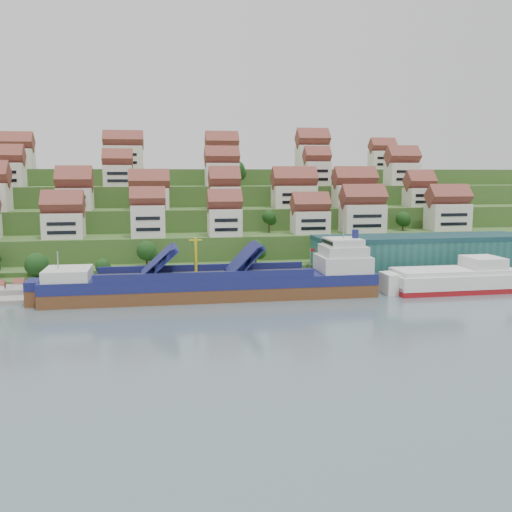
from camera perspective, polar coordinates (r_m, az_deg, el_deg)
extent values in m
plane|color=slate|center=(135.96, -0.81, -4.22)|extent=(300.00, 300.00, 0.00)
cube|color=gray|center=(154.36, 5.64, -2.34)|extent=(180.00, 14.00, 2.20)
cube|color=gray|center=(150.49, -24.01, -3.53)|extent=(45.00, 20.00, 1.00)
cube|color=#2D4C1E|center=(219.80, -4.41, 1.06)|extent=(260.00, 128.00, 4.00)
cube|color=#2D4C1E|center=(224.34, -4.55, 2.10)|extent=(260.00, 118.00, 11.00)
cube|color=#2D4C1E|center=(231.93, -4.75, 3.17)|extent=(260.00, 102.00, 18.00)
cube|color=#2D4C1E|center=(239.60, -4.93, 4.17)|extent=(260.00, 86.00, 25.00)
cube|color=#2D4C1E|center=(248.36, -5.13, 5.00)|extent=(260.00, 68.00, 31.00)
cube|color=silver|center=(172.29, -18.67, 2.90)|extent=(11.17, 8.57, 7.23)
cube|color=silver|center=(168.48, -10.74, 3.44)|extent=(9.68, 7.03, 9.31)
cube|color=silver|center=(169.28, -3.16, 3.37)|extent=(9.62, 7.62, 8.03)
cube|color=silver|center=(177.01, 5.43, 3.37)|extent=(10.97, 7.73, 6.89)
cube|color=silver|center=(182.46, 10.61, 3.71)|extent=(13.08, 8.26, 8.79)
cube|color=silver|center=(196.63, 18.61, 3.72)|extent=(12.97, 8.31, 8.63)
cube|color=silver|center=(186.85, -17.64, 5.44)|extent=(10.55, 8.98, 6.93)
cube|color=silver|center=(186.19, -10.59, 5.65)|extent=(12.22, 7.90, 6.76)
cube|color=silver|center=(184.98, -3.18, 5.83)|extent=(9.49, 8.56, 7.22)
cube|color=silver|center=(192.66, 3.82, 5.93)|extent=(14.18, 8.36, 7.33)
cube|color=silver|center=(196.61, 9.81, 5.91)|extent=(13.77, 8.18, 7.53)
cube|color=silver|center=(207.04, 16.00, 5.67)|extent=(9.27, 8.04, 6.44)
cube|color=silver|center=(204.70, -23.60, 7.44)|extent=(10.53, 7.86, 7.83)
cube|color=silver|center=(200.89, -13.62, 7.79)|extent=(9.60, 7.30, 7.18)
cube|color=silver|center=(201.29, -3.42, 8.12)|extent=(11.40, 7.79, 7.98)
cube|color=silver|center=(207.33, 6.09, 8.17)|extent=(8.90, 7.14, 8.59)
cube|color=silver|center=(222.04, 14.39, 7.92)|extent=(11.40, 8.47, 8.27)
cube|color=silver|center=(224.49, -22.92, 8.93)|extent=(12.36, 8.03, 7.14)
cube|color=silver|center=(220.42, -13.09, 9.56)|extent=(14.02, 7.51, 8.55)
cube|color=silver|center=(219.70, -3.43, 9.70)|extent=(11.87, 8.15, 8.08)
cube|color=silver|center=(227.00, 5.66, 9.78)|extent=(12.02, 8.73, 9.24)
cube|color=silver|center=(241.08, 12.50, 9.32)|extent=(9.98, 7.05, 7.44)
ellipsoid|color=#1A4216|center=(160.99, -0.04, 0.68)|extent=(5.49, 5.49, 5.49)
ellipsoid|color=#1A4216|center=(158.75, -10.90, 0.52)|extent=(5.44, 5.44, 5.44)
ellipsoid|color=#1A4216|center=(192.02, 14.50, 3.60)|extent=(4.82, 4.82, 4.82)
ellipsoid|color=#1A4216|center=(178.70, 1.31, 3.92)|extent=(4.33, 4.33, 4.33)
ellipsoid|color=#1A4216|center=(201.25, 8.43, 6.60)|extent=(5.18, 5.18, 5.18)
ellipsoid|color=#1A4216|center=(192.83, -18.87, 5.65)|extent=(5.19, 5.19, 5.19)
ellipsoid|color=#1A4216|center=(206.27, -2.09, 8.58)|extent=(7.13, 7.13, 7.13)
ellipsoid|color=#1A4216|center=(213.74, 4.44, 8.25)|extent=(4.54, 4.54, 4.54)
ellipsoid|color=#1A4216|center=(214.19, 6.85, 8.12)|extent=(4.65, 4.65, 4.65)
ellipsoid|color=#1A4216|center=(154.72, -21.08, -0.82)|extent=(6.06, 6.06, 6.06)
ellipsoid|color=#1A4216|center=(152.54, -15.09, -0.99)|extent=(3.91, 3.91, 3.91)
cube|color=#205750|center=(166.65, 16.14, 0.28)|extent=(60.00, 15.00, 10.00)
cylinder|color=gray|center=(148.22, 5.44, -0.78)|extent=(0.16, 0.16, 8.00)
cube|color=maroon|center=(147.87, 5.69, 0.61)|extent=(1.20, 0.05, 0.80)
cube|color=white|center=(148.29, -24.23, -3.07)|extent=(2.40, 2.20, 2.20)
cube|color=white|center=(148.79, -22.60, -2.94)|extent=(2.40, 2.20, 2.20)
cube|color=brown|center=(135.99, -4.31, -3.81)|extent=(78.02, 12.42, 5.00)
cube|color=navy|center=(135.34, -4.32, -2.44)|extent=(78.02, 12.54, 2.60)
cube|color=silver|center=(135.91, -18.32, -1.72)|extent=(10.06, 11.45, 2.60)
cube|color=#262628|center=(134.94, -5.17, -1.92)|extent=(50.03, 10.46, 0.30)
cube|color=navy|center=(133.99, -9.88, -0.61)|extent=(7.55, 11.07, 6.91)
cube|color=navy|center=(135.38, -1.39, -0.40)|extent=(7.17, 11.07, 7.30)
cylinder|color=yellow|center=(134.10, -6.05, -0.09)|extent=(0.70, 0.70, 9.00)
cube|color=silver|center=(141.35, 8.68, -0.74)|extent=(12.06, 11.46, 4.00)
cube|color=silver|center=(140.90, 8.71, 0.55)|extent=(10.05, 10.25, 2.50)
cube|color=silver|center=(140.64, 8.73, 1.39)|extent=(8.04, 9.04, 1.80)
cylinder|color=navy|center=(141.40, 9.90, 2.18)|extent=(1.61, 1.61, 2.20)
cube|color=maroon|center=(152.12, 19.08, -3.09)|extent=(31.97, 11.94, 2.76)
cube|color=white|center=(151.70, 19.12, -2.22)|extent=(31.98, 12.05, 3.40)
cube|color=white|center=(151.34, 19.16, -1.43)|extent=(30.37, 10.75, 1.28)
cube|color=white|center=(155.15, 21.75, -0.66)|extent=(8.57, 9.42, 3.19)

